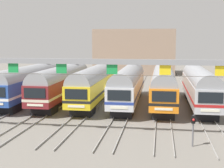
{
  "coord_description": "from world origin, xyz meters",
  "views": [
    {
      "loc": [
        6.1,
        -39.3,
        7.95
      ],
      "look_at": [
        0.55,
        -3.09,
        2.98
      ],
      "focal_mm": 51.27,
      "sensor_mm": 36.0,
      "label": 1
    }
  ],
  "objects": [
    {
      "name": "catenary_gantry",
      "position": [
        0.0,
        -13.5,
        5.37
      ],
      "size": [
        26.74,
        0.44,
        6.97
      ],
      "color": "gray",
      "rests_on": "ground"
    },
    {
      "name": "track_bed",
      "position": [
        -0.0,
        17.0,
        0.07
      ],
      "size": [
        23.0,
        70.0,
        0.15
      ],
      "color": "gray",
      "rests_on": "ground"
    },
    {
      "name": "commuter_train_maroon",
      "position": [
        -6.45,
        -0.0,
        2.69
      ],
      "size": [
        2.88,
        18.06,
        5.05
      ],
      "color": "maroon",
      "rests_on": "ground"
    },
    {
      "name": "commuter_train_stainless",
      "position": [
        10.75,
        -0.0,
        2.69
      ],
      "size": [
        2.88,
        18.06,
        5.05
      ],
      "color": "#B2B5BA",
      "rests_on": "ground"
    },
    {
      "name": "commuter_train_yellow",
      "position": [
        -2.15,
        -0.01,
        2.69
      ],
      "size": [
        2.88,
        18.06,
        4.77
      ],
      "color": "gold",
      "rests_on": "ground"
    },
    {
      "name": "commuter_train_blue",
      "position": [
        -10.75,
        -0.0,
        2.69
      ],
      "size": [
        2.88,
        18.06,
        5.05
      ],
      "color": "#284C9E",
      "rests_on": "ground"
    },
    {
      "name": "commuter_train_orange",
      "position": [
        6.45,
        -0.0,
        2.69
      ],
      "size": [
        2.88,
        18.06,
        5.05
      ],
      "color": "orange",
      "rests_on": "ground"
    },
    {
      "name": "maintenance_building",
      "position": [
        -0.2,
        38.54,
        5.31
      ],
      "size": [
        19.03,
        10.0,
        10.61
      ],
      "primitive_type": "cube",
      "color": "gray",
      "rests_on": "ground"
    },
    {
      "name": "ground_plane",
      "position": [
        0.0,
        0.0,
        0.0
      ],
      "size": [
        160.0,
        160.0,
        0.0
      ],
      "primitive_type": "plane",
      "color": "slate"
    },
    {
      "name": "yard_signal_mast",
      "position": [
        8.6,
        -15.3,
        1.72
      ],
      "size": [
        0.28,
        0.35,
        2.45
      ],
      "color": "#59595E",
      "rests_on": "ground"
    },
    {
      "name": "commuter_train_silver",
      "position": [
        2.15,
        -0.0,
        2.69
      ],
      "size": [
        2.88,
        18.06,
        5.05
      ],
      "color": "silver",
      "rests_on": "ground"
    }
  ]
}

